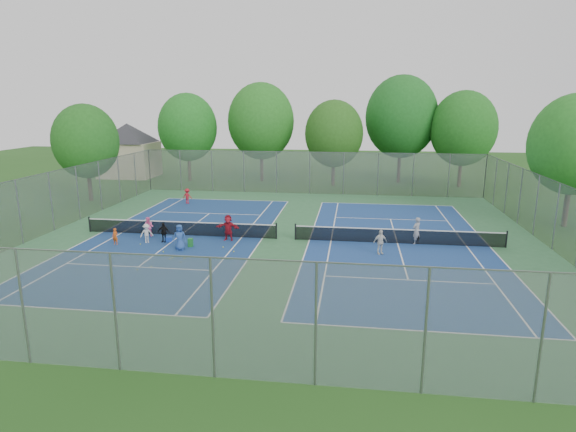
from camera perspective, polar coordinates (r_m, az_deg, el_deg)
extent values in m
plane|color=#204C18|center=(30.77, -0.26, -2.78)|extent=(120.00, 120.00, 0.00)
cube|color=#31683E|center=(30.77, -0.26, -2.77)|extent=(32.00, 32.00, 0.01)
cube|color=navy|center=(32.47, -12.59, -2.22)|extent=(10.97, 23.77, 0.01)
cube|color=navy|center=(30.61, 12.85, -3.18)|extent=(10.97, 23.77, 0.01)
cube|color=black|center=(32.36, -12.63, -1.47)|extent=(12.87, 0.10, 0.91)
cube|color=black|center=(30.49, 12.89, -2.39)|extent=(12.87, 0.10, 0.91)
cube|color=gray|center=(45.93, 2.58, 5.11)|extent=(32.00, 0.10, 4.00)
cube|color=gray|center=(15.37, -8.93, -11.97)|extent=(32.00, 0.10, 4.00)
cube|color=gray|center=(36.15, -26.25, 1.52)|extent=(0.10, 32.00, 4.00)
cube|color=gray|center=(32.23, 29.18, -0.09)|extent=(0.10, 32.00, 4.00)
cube|color=#B7A88C|center=(59.72, -18.30, 6.35)|extent=(6.00, 5.00, 4.00)
pyramid|color=#2D2D33|center=(59.41, -18.59, 10.37)|extent=(11.03, 11.03, 2.20)
cylinder|color=#443326|center=(54.82, -11.62, 5.92)|extent=(0.36, 0.36, 3.50)
ellipsoid|color=#1E681E|center=(54.47, -11.82, 10.26)|extent=(6.40, 6.40, 7.36)
cylinder|color=#443326|center=(53.66, -3.14, 6.21)|extent=(0.36, 0.36, 3.85)
ellipsoid|color=#24681E|center=(53.29, -3.20, 11.15)|extent=(7.20, 7.20, 8.28)
cylinder|color=#443326|center=(50.80, 5.36, 5.37)|extent=(0.36, 0.36, 3.15)
ellipsoid|color=#265719|center=(50.42, 5.46, 9.68)|extent=(6.00, 6.00, 6.90)
cylinder|color=#443326|center=(53.87, 13.03, 6.10)|extent=(0.36, 0.36, 4.20)
ellipsoid|color=#1A5A1D|center=(53.51, 13.31, 11.37)|extent=(7.60, 7.60, 8.74)
cylinder|color=#443326|center=(52.83, 19.71, 5.15)|extent=(0.36, 0.36, 3.50)
ellipsoid|color=#1E5F1B|center=(52.46, 20.07, 9.72)|extent=(6.60, 6.60, 7.59)
cylinder|color=#443326|center=(46.14, -22.45, 3.62)|extent=(0.36, 0.36, 3.15)
ellipsoid|color=#1D5719|center=(45.73, -22.86, 8.16)|extent=(5.60, 5.60, 6.44)
cylinder|color=#443326|center=(38.85, 30.15, 1.44)|extent=(0.36, 0.36, 3.50)
ellipsoid|color=#226B1F|center=(38.35, 30.85, 7.29)|extent=(6.00, 6.00, 6.90)
cube|color=#1843B7|center=(31.14, -13.92, -2.68)|extent=(0.45, 0.45, 0.32)
cube|color=#248730|center=(29.71, -11.49, -3.12)|extent=(0.27, 0.27, 0.52)
imported|color=#D85114|center=(31.31, -19.80, -2.31)|extent=(0.41, 0.30, 1.05)
imported|color=pink|center=(32.49, -16.18, -1.26)|extent=(0.64, 0.50, 1.31)
imported|color=beige|center=(31.12, -16.42, -1.99)|extent=(0.91, 0.81, 1.22)
imported|color=black|center=(30.99, -14.54, -1.88)|extent=(0.75, 0.33, 1.27)
imported|color=#284D94|center=(29.08, -12.73, -2.49)|extent=(0.85, 0.66, 1.55)
imported|color=maroon|center=(30.52, -7.11, -1.40)|extent=(1.59, 0.64, 1.67)
imported|color=#AF1923|center=(42.40, -11.84, 2.32)|extent=(0.94, 0.66, 1.32)
imported|color=gray|center=(30.57, 14.99, -1.71)|extent=(0.73, 0.72, 1.69)
imported|color=silver|center=(28.11, 10.87, -3.06)|extent=(0.92, 0.67, 1.44)
sphere|color=#D0E134|center=(29.21, -7.69, -3.72)|extent=(0.07, 0.07, 0.07)
sphere|color=yellow|center=(28.32, -6.45, -4.23)|extent=(0.07, 0.07, 0.07)
sphere|color=#D8E535|center=(27.79, -13.52, -4.87)|extent=(0.07, 0.07, 0.07)
sphere|color=#B7CA2F|center=(30.92, -17.10, -3.24)|extent=(0.07, 0.07, 0.07)
sphere|color=gold|center=(27.53, -12.18, -4.97)|extent=(0.07, 0.07, 0.07)
sphere|color=#E0F338|center=(27.61, -13.84, -5.00)|extent=(0.07, 0.07, 0.07)
sphere|color=yellow|center=(29.29, -6.40, -3.63)|extent=(0.07, 0.07, 0.07)
sphere|color=#A2C12D|center=(26.93, -12.59, -5.40)|extent=(0.07, 0.07, 0.07)
sphere|color=#B0C52E|center=(29.01, -14.56, -4.16)|extent=(0.07, 0.07, 0.07)
sphere|color=#CAE034|center=(26.66, -15.89, -5.79)|extent=(0.07, 0.07, 0.07)
sphere|color=gold|center=(26.36, -17.42, -6.12)|extent=(0.07, 0.07, 0.07)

